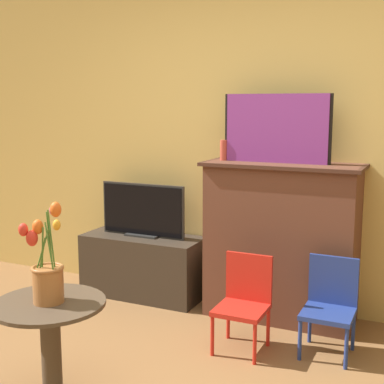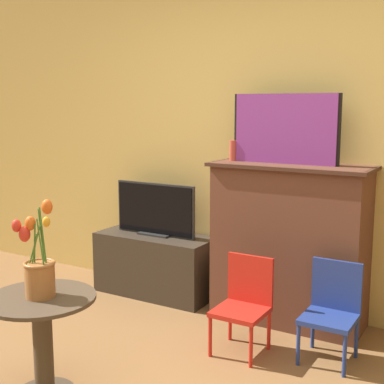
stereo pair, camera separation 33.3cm
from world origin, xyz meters
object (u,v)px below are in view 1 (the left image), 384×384
at_px(tv_monitor, 143,211).
at_px(chair_red, 244,299).
at_px(chair_blue, 330,302).
at_px(vase_tulips, 47,273).
at_px(painting, 276,128).

distance_m(tv_monitor, chair_red, 1.27).
bearing_deg(tv_monitor, chair_red, -27.84).
bearing_deg(chair_red, chair_blue, 18.34).
relative_size(tv_monitor, vase_tulips, 1.42).
height_order(painting, tv_monitor, painting).
bearing_deg(vase_tulips, tv_monitor, 103.01).
relative_size(painting, vase_tulips, 1.49).
bearing_deg(chair_blue, tv_monitor, 165.95).
xyz_separation_m(tv_monitor, chair_blue, (1.59, -0.40, -0.38)).
xyz_separation_m(painting, tv_monitor, (-1.09, -0.02, -0.69)).
distance_m(chair_blue, vase_tulips, 1.77).
bearing_deg(vase_tulips, chair_blue, 45.21).
bearing_deg(tv_monitor, chair_blue, -14.05).
height_order(tv_monitor, chair_red, tv_monitor).
bearing_deg(painting, chair_red, -91.57).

